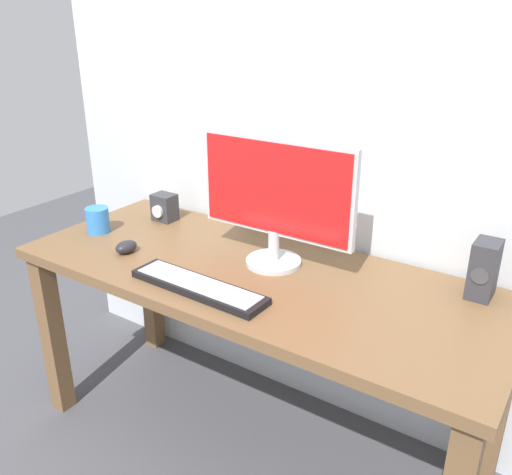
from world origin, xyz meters
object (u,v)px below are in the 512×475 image
monitor (276,196)px  coffee_mug (98,220)px  mouse (126,247)px  audio_controller (164,207)px  keyboard_primary (198,287)px  desk (254,299)px  speaker_right (484,269)px

monitor → coffee_mug: monitor is taller
mouse → audio_controller: audio_controller is taller
keyboard_primary → monitor: bearing=72.5°
desk → coffee_mug: size_ratio=16.85×
mouse → speaker_right: (1.11, 0.36, 0.07)m
mouse → coffee_mug: size_ratio=0.85×
keyboard_primary → mouse: mouse is taller
coffee_mug → audio_controller: bearing=62.0°
monitor → audio_controller: monitor is taller
mouse → audio_controller: size_ratio=0.76×
monitor → speaker_right: bearing=13.0°
audio_controller → coffee_mug: bearing=-118.0°
keyboard_primary → coffee_mug: coffee_mug is taller
mouse → desk: bearing=21.4°
desk → mouse: bearing=-164.0°
mouse → coffee_mug: (-0.23, 0.08, 0.03)m
keyboard_primary → audio_controller: audio_controller is taller
speaker_right → mouse: bearing=-161.8°
desk → monitor: bearing=74.4°
mouse → speaker_right: speaker_right is taller
keyboard_primary → audio_controller: (-0.49, 0.39, 0.04)m
coffee_mug → keyboard_primary: bearing=-13.9°
monitor → mouse: monitor is taller
desk → audio_controller: (-0.56, 0.18, 0.16)m
speaker_right → desk: bearing=-160.3°
coffee_mug → monitor: bearing=11.2°
coffee_mug → speaker_right: bearing=12.1°
keyboard_primary → audio_controller: bearing=141.7°
speaker_right → audio_controller: (-1.21, -0.05, -0.03)m
monitor → coffee_mug: bearing=-168.8°
monitor → keyboard_primary: size_ratio=1.18×
mouse → speaker_right: bearing=23.6°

